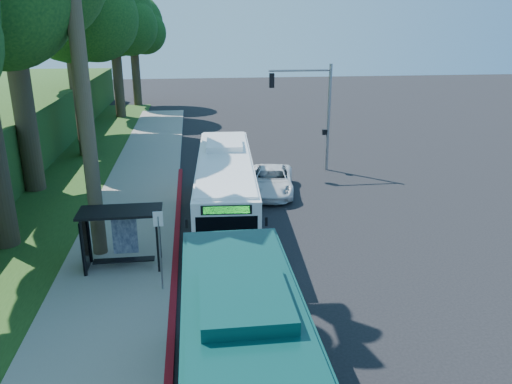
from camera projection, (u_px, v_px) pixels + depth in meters
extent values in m
plane|color=black|center=(282.00, 231.00, 23.85)|extent=(140.00, 140.00, 0.00)
cube|color=gray|center=(126.00, 238.00, 22.95)|extent=(4.50, 70.00, 0.12)
cube|color=maroon|center=(174.00, 276.00, 19.47)|extent=(0.25, 30.00, 0.13)
cube|color=#234719|center=(30.00, 206.00, 26.98)|extent=(8.00, 70.00, 0.06)
cube|color=black|center=(120.00, 211.00, 19.39)|extent=(3.20, 1.50, 0.10)
cube|color=black|center=(85.00, 244.00, 19.63)|extent=(0.06, 1.30, 2.20)
cube|color=navy|center=(125.00, 234.00, 20.45)|extent=(1.00, 0.12, 1.70)
cube|color=black|center=(124.00, 260.00, 19.95)|extent=(2.40, 0.40, 0.06)
cube|color=black|center=(89.00, 238.00, 20.20)|extent=(0.08, 0.08, 2.40)
cube|color=black|center=(159.00, 234.00, 20.54)|extent=(0.08, 0.08, 2.40)
cube|color=black|center=(83.00, 250.00, 19.07)|extent=(0.08, 0.08, 2.40)
cube|color=black|center=(158.00, 246.00, 19.41)|extent=(0.08, 0.08, 2.40)
cylinder|color=gray|center=(160.00, 255.00, 18.02)|extent=(0.06, 0.06, 3.00)
cube|color=white|center=(158.00, 219.00, 17.57)|extent=(0.35, 0.04, 0.55)
cylinder|color=gray|center=(329.00, 118.00, 32.68)|extent=(0.20, 0.20, 7.00)
cylinder|color=gray|center=(300.00, 70.00, 31.44)|extent=(4.00, 0.14, 0.14)
cube|color=black|center=(272.00, 80.00, 31.42)|extent=(0.30, 0.30, 0.90)
cube|color=black|center=(324.00, 132.00, 32.94)|extent=(0.25, 0.25, 0.35)
cylinder|color=#4C3F2D|center=(84.00, 103.00, 19.36)|extent=(0.60, 0.60, 13.00)
cylinder|color=#382B1E|center=(21.00, 89.00, 27.82)|extent=(1.18, 1.18, 11.90)
cylinder|color=#382B1E|center=(80.00, 89.00, 35.85)|extent=(1.06, 1.06, 9.80)
sphere|color=#0F3813|center=(70.00, 0.00, 33.91)|extent=(8.40, 8.40, 8.40)
sphere|color=#0F3813|center=(94.00, 17.00, 33.29)|extent=(5.88, 5.88, 5.88)
sphere|color=#0F3813|center=(55.00, 13.00, 35.39)|extent=(5.46, 5.46, 5.46)
cylinder|color=#382B1E|center=(74.00, 70.00, 42.90)|extent=(1.14, 1.14, 11.20)
sphere|color=#0F3813|center=(87.00, 0.00, 39.97)|extent=(6.72, 6.72, 6.72)
cylinder|color=#382B1E|center=(118.00, 73.00, 51.05)|extent=(1.02, 1.02, 9.10)
sphere|color=#0F3813|center=(113.00, 15.00, 49.25)|extent=(8.00, 8.00, 8.00)
sphere|color=#0F3813|center=(129.00, 26.00, 48.65)|extent=(5.60, 5.60, 5.60)
sphere|color=#0F3813|center=(101.00, 24.00, 50.65)|extent=(5.20, 5.20, 5.20)
cylinder|color=#382B1E|center=(136.00, 70.00, 58.79)|extent=(0.98, 0.98, 8.40)
sphere|color=#0F3813|center=(132.00, 23.00, 57.13)|extent=(7.00, 7.00, 7.00)
sphere|color=#0F3813|center=(144.00, 32.00, 56.62)|extent=(4.90, 4.90, 4.90)
sphere|color=#0F3813|center=(123.00, 30.00, 58.37)|extent=(4.55, 4.55, 4.55)
cube|color=white|center=(225.00, 188.00, 24.28)|extent=(3.31, 12.36, 2.91)
cube|color=black|center=(226.00, 217.00, 24.77)|extent=(3.34, 12.43, 0.36)
cube|color=black|center=(225.00, 180.00, 24.67)|extent=(3.22, 9.68, 1.12)
cube|color=black|center=(227.00, 234.00, 18.48)|extent=(2.29, 0.26, 1.43)
cube|color=black|center=(224.00, 151.00, 29.90)|extent=(2.08, 0.24, 1.02)
cube|color=#19E533|center=(226.00, 210.00, 18.16)|extent=(1.69, 0.20, 0.29)
cube|color=white|center=(225.00, 158.00, 23.80)|extent=(3.07, 11.74, 0.12)
cube|color=white|center=(224.00, 145.00, 25.67)|extent=(1.97, 2.65, 0.36)
cylinder|color=black|center=(199.00, 248.00, 20.93)|extent=(0.37, 1.04, 1.02)
cylinder|color=black|center=(255.00, 246.00, 21.08)|extent=(0.37, 1.04, 1.02)
cylinder|color=black|center=(205.00, 185.00, 29.02)|extent=(0.37, 1.04, 1.02)
cylinder|color=black|center=(245.00, 184.00, 29.17)|extent=(0.37, 1.04, 1.02)
cube|color=black|center=(230.00, 267.00, 15.45)|extent=(2.23, 0.14, 1.09)
cube|color=#0A3835|center=(257.00, 371.00, 8.94)|extent=(2.59, 12.46, 0.13)
cube|color=#0A3835|center=(244.00, 298.00, 10.93)|extent=(1.96, 2.73, 0.38)
cylinder|color=black|center=(192.00, 347.00, 14.44)|extent=(0.33, 1.09, 1.09)
cylinder|color=black|center=(278.00, 341.00, 14.73)|extent=(0.33, 1.09, 1.09)
imported|color=white|center=(271.00, 181.00, 29.01)|extent=(3.33, 5.70, 1.49)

